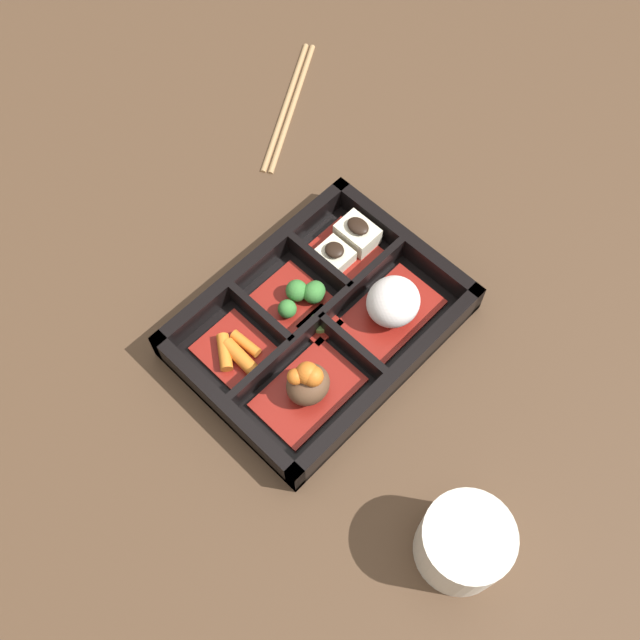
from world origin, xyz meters
The scene contains 11 objects.
ground_plane centered at (0.00, 0.00, 0.00)m, with size 3.00×3.00×0.00m, color #4C3523.
bento_base centered at (0.00, 0.00, 0.01)m, with size 0.28×0.21×0.01m.
bento_rim centered at (0.00, 0.00, 0.02)m, with size 0.28×0.21×0.04m.
bowl_rice centered at (-0.06, 0.04, 0.03)m, with size 0.11×0.07×0.05m.
bowl_stew centered at (0.06, 0.04, 0.03)m, with size 0.11×0.07×0.06m.
bowl_tofu centered at (-0.09, -0.04, 0.02)m, with size 0.07×0.07×0.04m.
bowl_greens centered at (-0.01, -0.04, 0.02)m, with size 0.07×0.07×0.03m.
bowl_carrots centered at (0.08, -0.04, 0.02)m, with size 0.07×0.07×0.02m.
bowl_pickles centered at (0.00, 0.00, 0.01)m, with size 0.04×0.03×0.01m.
tea_cup centered at (0.08, 0.25, 0.04)m, with size 0.08×0.08×0.07m.
chopsticks centered at (-0.20, -0.25, 0.00)m, with size 0.19×0.13×0.01m.
Camera 1 is at (0.25, 0.25, 0.72)m, focal length 42.00 mm.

